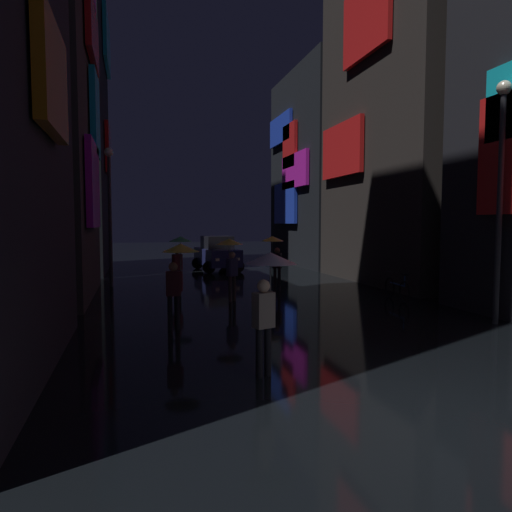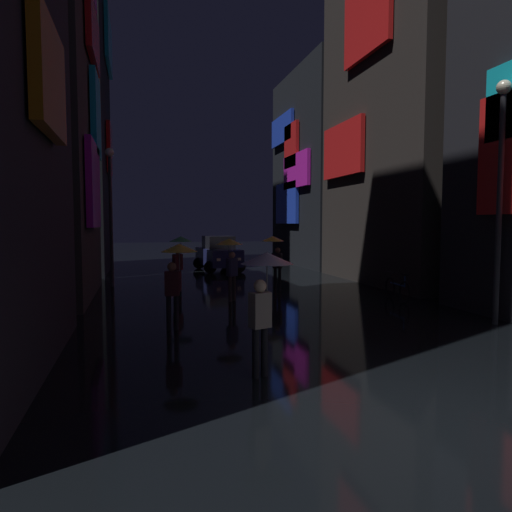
% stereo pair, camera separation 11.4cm
% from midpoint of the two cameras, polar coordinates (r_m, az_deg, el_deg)
% --- Properties ---
extents(ground_plane, '(120.00, 120.00, 0.00)m').
position_cam_midpoint_polar(ground_plane, '(6.72, 25.22, -19.17)').
color(ground_plane, black).
extents(building_left_mid, '(4.25, 7.08, 14.74)m').
position_cam_midpoint_polar(building_left_mid, '(18.22, -26.47, 18.83)').
color(building_left_mid, '#33302D').
rests_on(building_left_mid, ground).
extents(building_left_far, '(4.25, 8.27, 25.49)m').
position_cam_midpoint_polar(building_left_far, '(28.90, -22.61, 24.31)').
color(building_left_far, black).
rests_on(building_left_far, ground).
extents(building_right_mid, '(4.25, 8.72, 15.72)m').
position_cam_midpoint_polar(building_right_mid, '(22.06, 18.22, 17.66)').
color(building_right_mid, '#2D2826').
rests_on(building_right_mid, ground).
extents(building_right_far, '(4.25, 8.79, 12.05)m').
position_cam_midpoint_polar(building_right_far, '(29.64, 8.44, 10.65)').
color(building_right_far, black).
rests_on(building_right_far, ground).
extents(pedestrian_foreground_right_green, '(0.90, 0.90, 2.12)m').
position_cam_midpoint_polar(pedestrian_foreground_right_green, '(17.61, -9.33, 0.96)').
color(pedestrian_foreground_right_green, black).
rests_on(pedestrian_foreground_right_green, ground).
extents(pedestrian_midstreet_left_yellow, '(0.90, 0.90, 2.12)m').
position_cam_midpoint_polar(pedestrian_midstreet_left_yellow, '(17.89, 2.49, 1.06)').
color(pedestrian_midstreet_left_yellow, black).
rests_on(pedestrian_midstreet_left_yellow, ground).
extents(pedestrian_far_right_clear, '(0.90, 0.90, 2.12)m').
position_cam_midpoint_polar(pedestrian_far_right_clear, '(7.77, 1.52, -2.88)').
color(pedestrian_far_right_clear, black).
rests_on(pedestrian_far_right_clear, ground).
extents(pedestrian_foreground_left_yellow, '(0.90, 0.90, 2.12)m').
position_cam_midpoint_polar(pedestrian_foreground_left_yellow, '(15.14, -3.05, 0.51)').
color(pedestrian_foreground_left_yellow, '#38332D').
rests_on(pedestrian_foreground_left_yellow, ground).
extents(pedestrian_near_crossing_yellow, '(0.90, 0.90, 2.12)m').
position_cam_midpoint_polar(pedestrian_near_crossing_yellow, '(11.28, -9.57, -0.76)').
color(pedestrian_near_crossing_yellow, black).
rests_on(pedestrian_near_crossing_yellow, ground).
extents(bicycle_parked_at_storefront, '(0.26, 1.82, 0.96)m').
position_cam_midpoint_polar(bicycle_parked_at_storefront, '(16.34, 17.43, -3.93)').
color(bicycle_parked_at_storefront, black).
rests_on(bicycle_parked_at_storefront, ground).
extents(car_distant, '(2.51, 4.27, 1.92)m').
position_cam_midpoint_polar(car_distant, '(25.46, -4.60, 0.27)').
color(car_distant, navy).
rests_on(car_distant, ground).
extents(streetlamp_left_far, '(0.36, 0.36, 5.69)m').
position_cam_midpoint_polar(streetlamp_left_far, '(19.73, -17.56, 6.60)').
color(streetlamp_left_far, '#2D2D33').
rests_on(streetlamp_left_far, ground).
extents(streetlamp_right_near, '(0.36, 0.36, 6.20)m').
position_cam_midpoint_polar(streetlamp_right_near, '(13.32, 28.47, 8.80)').
color(streetlamp_right_near, '#2D2D33').
rests_on(streetlamp_right_near, ground).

